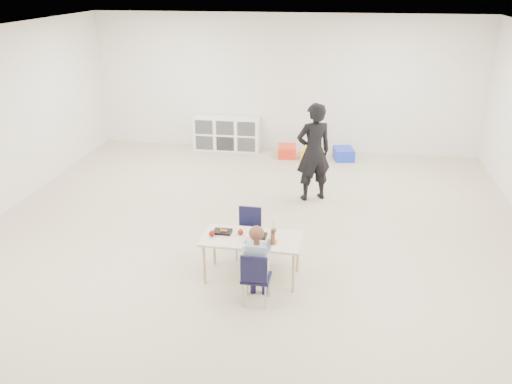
% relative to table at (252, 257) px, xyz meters
% --- Properties ---
extents(room, '(9.00, 9.02, 2.80)m').
position_rel_table_xyz_m(room, '(-0.18, 0.85, 1.12)').
color(room, '#BCAB91').
rests_on(room, ground).
extents(table, '(1.22, 0.63, 0.55)m').
position_rel_table_xyz_m(table, '(0.00, 0.00, 0.00)').
color(table, beige).
rests_on(table, ground).
extents(chair_near, '(0.33, 0.31, 0.66)m').
position_rel_table_xyz_m(chair_near, '(0.14, -0.52, 0.05)').
color(chair_near, black).
rests_on(chair_near, ground).
extents(chair_far, '(0.33, 0.31, 0.66)m').
position_rel_table_xyz_m(chair_far, '(-0.14, 0.52, 0.05)').
color(chair_far, black).
rests_on(chair_far, ground).
extents(child, '(0.45, 0.45, 1.04)m').
position_rel_table_xyz_m(child, '(0.14, -0.52, 0.24)').
color(child, '#A0BCD9').
rests_on(child, chair_near).
extents(lunch_tray_near, '(0.22, 0.17, 0.03)m').
position_rel_table_xyz_m(lunch_tray_near, '(0.06, 0.03, 0.29)').
color(lunch_tray_near, black).
rests_on(lunch_tray_near, table).
extents(lunch_tray_far, '(0.22, 0.17, 0.03)m').
position_rel_table_xyz_m(lunch_tray_far, '(-0.38, 0.07, 0.29)').
color(lunch_tray_far, black).
rests_on(lunch_tray_far, table).
extents(milk_carton, '(0.07, 0.07, 0.10)m').
position_rel_table_xyz_m(milk_carton, '(-0.02, -0.14, 0.32)').
color(milk_carton, white).
rests_on(milk_carton, table).
extents(bread_roll, '(0.09, 0.09, 0.07)m').
position_rel_table_xyz_m(bread_roll, '(0.26, -0.08, 0.30)').
color(bread_roll, tan).
rests_on(bread_roll, table).
extents(apple_near, '(0.07, 0.07, 0.07)m').
position_rel_table_xyz_m(apple_near, '(-0.15, 0.05, 0.31)').
color(apple_near, maroon).
rests_on(apple_near, table).
extents(apple_far, '(0.07, 0.07, 0.07)m').
position_rel_table_xyz_m(apple_far, '(-0.49, -0.04, 0.31)').
color(apple_far, maroon).
rests_on(apple_far, table).
extents(cubby_shelf, '(1.40, 0.40, 0.70)m').
position_rel_table_xyz_m(cubby_shelf, '(-1.38, 5.13, 0.07)').
color(cubby_shelf, white).
rests_on(cubby_shelf, ground).
extents(adult, '(0.71, 0.61, 1.63)m').
position_rel_table_xyz_m(adult, '(0.58, 2.67, 0.54)').
color(adult, black).
rests_on(adult, ground).
extents(bin_red, '(0.40, 0.49, 0.23)m').
position_rel_table_xyz_m(bin_red, '(-0.06, 4.83, -0.17)').
color(bin_red, red).
rests_on(bin_red, ground).
extents(bin_yellow, '(0.43, 0.52, 0.22)m').
position_rel_table_xyz_m(bin_yellow, '(0.45, 4.73, -0.17)').
color(bin_yellow, gold).
rests_on(bin_yellow, ground).
extents(bin_blue, '(0.46, 0.54, 0.23)m').
position_rel_table_xyz_m(bin_blue, '(1.09, 4.83, -0.16)').
color(bin_blue, '#1A35C3').
rests_on(bin_blue, ground).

